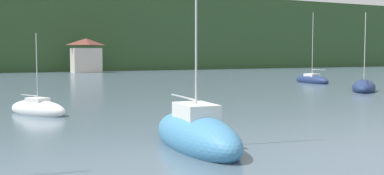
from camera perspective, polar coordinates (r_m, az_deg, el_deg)
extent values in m
cube|color=#2D4C28|center=(133.99, -21.76, 5.97)|extent=(352.00, 66.10, 17.73)
cube|color=beige|center=(97.28, -12.53, 3.19)|extent=(5.51, 3.87, 4.86)
pyramid|color=brown|center=(97.30, -12.57, 5.36)|extent=(5.78, 4.06, 1.35)
ellipsoid|color=white|center=(31.44, -17.96, -2.56)|extent=(3.68, 4.90, 1.28)
cylinder|color=#B7B7BC|center=(31.25, -18.06, 2.14)|extent=(0.06, 0.06, 4.45)
cylinder|color=#ADADB2|center=(31.97, -18.88, -0.88)|extent=(0.83, 1.40, 0.05)
cube|color=silver|center=(31.38, -17.98, -1.54)|extent=(1.45, 1.60, 0.42)
ellipsoid|color=navy|center=(51.28, 19.85, -0.01)|extent=(6.51, 6.20, 1.63)
cylinder|color=#B7B7BC|center=(51.17, 19.96, 4.47)|extent=(0.08, 0.08, 7.11)
cylinder|color=#ADADB2|center=(49.73, 19.85, 1.37)|extent=(2.24, 2.04, 0.07)
ellipsoid|color=navy|center=(63.57, 14.14, 0.84)|extent=(2.50, 6.52, 1.49)
cylinder|color=#B7B7BC|center=(63.48, 14.22, 4.95)|extent=(0.08, 0.08, 8.30)
cylinder|color=#ADADB2|center=(62.42, 14.89, 2.06)|extent=(0.31, 2.68, 0.07)
cube|color=silver|center=(63.53, 14.15, 1.41)|extent=(1.49, 1.98, 0.46)
ellipsoid|color=teal|center=(19.49, 0.48, -5.90)|extent=(2.88, 7.17, 1.95)
cylinder|color=#B7B7BC|center=(19.23, 0.49, 7.47)|extent=(0.08, 0.08, 7.96)
cylinder|color=#ADADB2|center=(20.64, -1.06, -1.17)|extent=(0.33, 2.91, 0.08)
cube|color=silver|center=(19.35, 0.48, -3.14)|extent=(1.50, 2.19, 0.82)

